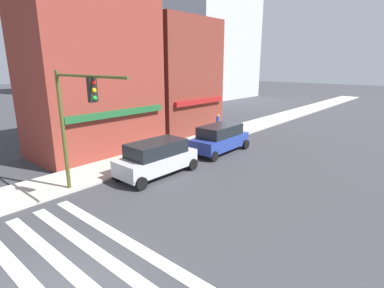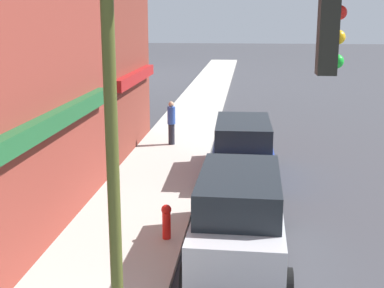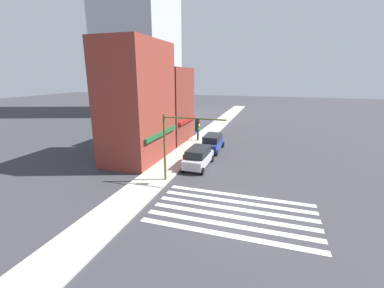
% 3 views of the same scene
% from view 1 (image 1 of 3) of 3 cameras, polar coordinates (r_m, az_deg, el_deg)
% --- Properties ---
extents(storefront_row, '(16.00, 5.30, 12.19)m').
position_cam_1_polar(storefront_row, '(23.61, -11.48, 13.66)').
color(storefront_row, maroon).
rests_on(storefront_row, ground_plane).
extents(traffic_signal, '(0.32, 5.21, 5.76)m').
position_cam_1_polar(traffic_signal, '(13.95, -21.42, 5.62)').
color(traffic_signal, '#474C1E').
rests_on(traffic_signal, ground_plane).
extents(suv_silver, '(4.73, 2.12, 1.94)m').
position_cam_1_polar(suv_silver, '(16.67, -6.73, -2.56)').
color(suv_silver, '#B7B7BC').
rests_on(suv_silver, ground_plane).
extents(suv_blue, '(4.74, 2.12, 1.94)m').
position_cam_1_polar(suv_blue, '(21.01, 5.33, 1.14)').
color(suv_blue, navy).
rests_on(suv_blue, ground_plane).
extents(pedestrian_blue_shirt, '(0.32, 0.32, 1.77)m').
position_cam_1_polar(pedestrian_blue_shirt, '(25.70, 4.97, 3.78)').
color(pedestrian_blue_shirt, '#23232D').
rests_on(pedestrian_blue_shirt, sidewalk_left).
extents(fire_hydrant, '(0.24, 0.24, 0.84)m').
position_cam_1_polar(fire_hydrant, '(18.28, -9.35, -2.46)').
color(fire_hydrant, red).
rests_on(fire_hydrant, sidewalk_left).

